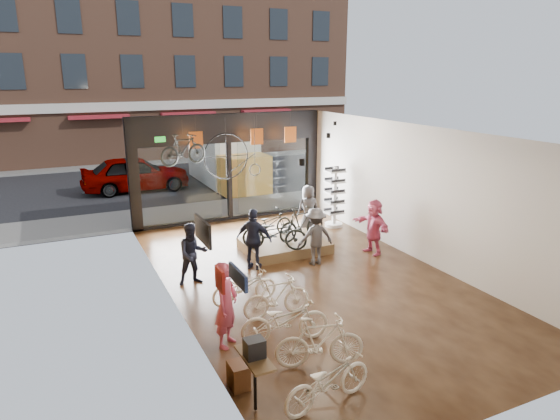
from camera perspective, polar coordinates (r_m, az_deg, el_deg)
ground_plane at (r=13.14m, az=3.23°, el=-7.85°), size 7.00×12.00×0.04m
ceiling at (r=12.14m, az=3.51°, el=9.03°), size 7.00×12.00×0.04m
wall_left at (r=11.32m, az=-12.52°, el=-1.75°), size 0.04×12.00×3.80m
wall_right at (r=14.47m, az=15.73°, el=1.81°), size 0.04×12.00×3.80m
wall_back at (r=8.07m, az=24.46°, el=-10.02°), size 7.00×0.04×3.80m
storefront at (r=17.88m, az=-5.84°, el=4.85°), size 7.00×0.26×3.80m
exit_sign at (r=16.95m, az=-13.55°, el=7.86°), size 0.35×0.06×0.18m
street_road at (r=26.75m, az=-12.19°, el=3.97°), size 30.00×18.00×0.02m
sidewalk_near at (r=19.40m, az=-6.88°, el=0.09°), size 30.00×2.40×0.12m
sidewalk_far at (r=30.58m, az=-13.94°, el=5.42°), size 30.00×2.00×0.12m
opposite_building at (r=32.66m, az=-15.70°, el=18.17°), size 26.00×5.00×14.00m
street_car at (r=23.27m, az=-16.19°, el=4.03°), size 4.67×1.88×1.59m
box_truck at (r=23.21m, az=-5.80°, el=5.71°), size 2.14×6.41×2.53m
floor_bike_0 at (r=8.43m, az=5.47°, el=-18.81°), size 1.76×0.85×0.89m
floor_bike_1 at (r=9.32m, az=4.56°, el=-14.78°), size 1.71×0.92×0.99m
floor_bike_2 at (r=10.07m, az=0.55°, el=-12.46°), size 1.86×0.94×0.93m
floor_bike_3 at (r=11.00m, az=-0.39°, el=-9.88°), size 1.56×0.46×0.94m
floor_bike_4 at (r=11.65m, az=-4.09°, el=-8.72°), size 1.57×0.56×0.82m
display_platform at (r=15.01m, az=0.51°, el=-4.09°), size 2.40×1.80×0.30m
display_bike_left at (r=14.11m, az=-0.63°, el=-2.65°), size 1.92×1.52×0.97m
display_bike_mid at (r=14.93m, az=2.51°, el=-1.57°), size 1.73×0.79×1.00m
display_bike_right at (r=15.23m, az=-1.19°, el=-1.56°), size 1.65×0.84×0.83m
customer_0 at (r=9.82m, az=-6.17°, el=-10.69°), size 0.74×0.74×1.73m
customer_1 at (r=12.70m, az=-9.95°, el=-4.97°), size 0.77×0.60×1.59m
customer_2 at (r=13.44m, az=-2.99°, el=-3.36°), size 1.02×0.95×1.68m
customer_3 at (r=13.80m, az=4.08°, el=-3.03°), size 1.08×0.67×1.61m
customer_4 at (r=16.59m, az=3.23°, el=0.14°), size 0.81×0.56×1.58m
customer_5 at (r=14.84m, az=10.64°, el=-1.87°), size 0.61×1.55×1.63m
sunglasses_rack at (r=17.19m, az=6.23°, el=1.48°), size 0.70×0.62×2.08m
wall_merch at (r=8.44m, az=-5.83°, el=-12.01°), size 0.40×2.40×2.60m
penny_farthing at (r=16.39m, az=-5.13°, el=6.03°), size 1.90×0.06×1.52m
hung_bike at (r=15.42m, az=-10.99°, el=6.80°), size 1.64×0.93×0.95m
jersey_left at (r=16.53m, az=-9.57°, el=7.88°), size 0.45×0.03×0.55m
jersey_mid at (r=17.23m, az=-2.65°, el=8.38°), size 0.45×0.03×0.55m
jersey_right at (r=17.75m, az=1.19°, el=8.61°), size 0.45×0.03×0.55m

